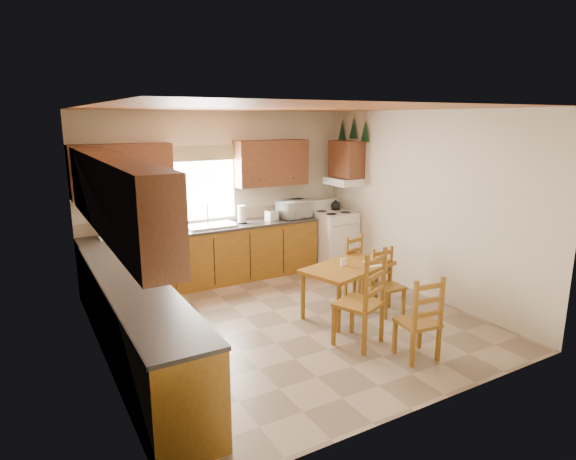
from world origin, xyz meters
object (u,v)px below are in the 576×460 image
microwave (294,209)px  chair_far_right (388,282)px  dining_table (347,289)px  chair_near_left (418,317)px  chair_near_right (359,297)px  chair_far_left (362,268)px  stove (333,240)px

microwave → chair_far_right: bearing=-96.8°
microwave → dining_table: (-0.36, -2.02, -0.74)m
chair_near_left → chair_near_right: (-0.35, 0.59, 0.10)m
chair_near_right → chair_far_left: bearing=-152.4°
chair_near_left → chair_near_right: chair_near_right is taller
stove → chair_near_left: bearing=-112.3°
stove → chair_near_left: stove is taller
stove → chair_far_left: stove is taller
stove → dining_table: stove is taller
chair_far_right → stove: bearing=75.3°
microwave → chair_far_right: size_ratio=0.57×
microwave → chair_near_right: bearing=-115.1°
microwave → chair_far_right: 2.40m
dining_table → chair_near_right: chair_near_right is taller
stove → dining_table: (-1.04, -1.83, -0.15)m
dining_table → chair_far_left: (0.49, 0.32, 0.13)m
chair_near_left → chair_near_right: size_ratio=0.83×
dining_table → chair_far_left: size_ratio=1.36×
stove → chair_far_right: bearing=-108.3°
chair_near_right → microwave: bearing=-128.6°
dining_table → chair_near_left: (-0.09, -1.39, 0.14)m
microwave → chair_far_right: (0.09, -2.31, -0.63)m
chair_near_right → chair_far_right: 1.05m
microwave → chair_near_right: size_ratio=0.44×
stove → chair_far_right: (-0.59, -2.11, -0.04)m
stove → chair_near_right: bearing=-122.3°
microwave → chair_near_left: bearing=-106.8°
dining_table → chair_far_right: (0.46, -0.29, 0.11)m
chair_far_right → microwave: bearing=93.2°
chair_far_right → dining_table: bearing=148.5°
chair_far_right → chair_near_left: bearing=-115.7°
dining_table → chair_near_left: chair_near_left is taller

